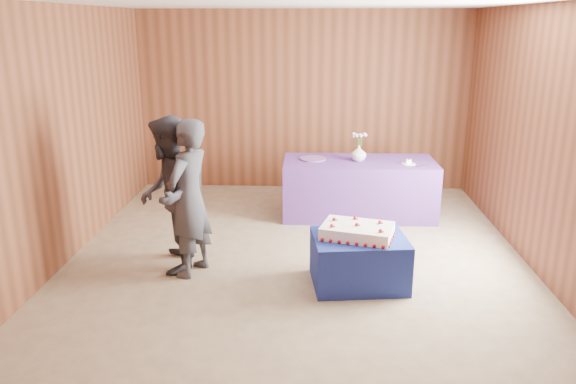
# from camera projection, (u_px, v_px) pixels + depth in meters

# --- Properties ---
(ground) EXTENTS (6.00, 6.00, 0.00)m
(ground) POSITION_uv_depth(u_px,v_px,m) (296.00, 264.00, 6.06)
(ground) COLOR gray
(ground) RESTS_ON ground
(room_shell) EXTENTS (5.04, 6.04, 2.72)m
(room_shell) POSITION_uv_depth(u_px,v_px,m) (297.00, 97.00, 5.53)
(room_shell) COLOR brown
(room_shell) RESTS_ON ground
(cake_table) EXTENTS (0.98, 0.80, 0.50)m
(cake_table) POSITION_uv_depth(u_px,v_px,m) (359.00, 260.00, 5.55)
(cake_table) COLOR #1B3097
(cake_table) RESTS_ON ground
(serving_table) EXTENTS (2.01, 0.92, 0.75)m
(serving_table) POSITION_uv_depth(u_px,v_px,m) (358.00, 188.00, 7.52)
(serving_table) COLOR #5A3188
(serving_table) RESTS_ON ground
(sheet_cake) EXTENTS (0.80, 0.64, 0.16)m
(sheet_cake) POSITION_uv_depth(u_px,v_px,m) (357.00, 231.00, 5.45)
(sheet_cake) COLOR white
(sheet_cake) RESTS_ON cake_table
(vase) EXTENTS (0.26, 0.26, 0.21)m
(vase) POSITION_uv_depth(u_px,v_px,m) (359.00, 153.00, 7.39)
(vase) COLOR silver
(vase) RESTS_ON serving_table
(flower_spray) EXTENTS (0.20, 0.20, 0.16)m
(flower_spray) POSITION_uv_depth(u_px,v_px,m) (359.00, 135.00, 7.32)
(flower_spray) COLOR #275B24
(flower_spray) RESTS_ON vase
(platter) EXTENTS (0.45, 0.45, 0.02)m
(platter) POSITION_uv_depth(u_px,v_px,m) (313.00, 159.00, 7.48)
(platter) COLOR #6D4C98
(platter) RESTS_ON serving_table
(plate) EXTENTS (0.18, 0.18, 0.01)m
(plate) POSITION_uv_depth(u_px,v_px,m) (409.00, 164.00, 7.23)
(plate) COLOR white
(plate) RESTS_ON serving_table
(cake_slice) EXTENTS (0.06, 0.06, 0.07)m
(cake_slice) POSITION_uv_depth(u_px,v_px,m) (409.00, 161.00, 7.22)
(cake_slice) COLOR white
(cake_slice) RESTS_ON plate
(knife) EXTENTS (0.25, 0.13, 0.00)m
(knife) POSITION_uv_depth(u_px,v_px,m) (420.00, 166.00, 7.13)
(knife) COLOR #AFAFB4
(knife) RESTS_ON serving_table
(guest_left) EXTENTS (0.58, 0.69, 1.62)m
(guest_left) POSITION_uv_depth(u_px,v_px,m) (189.00, 199.00, 5.63)
(guest_left) COLOR #35363E
(guest_left) RESTS_ON ground
(guest_right) EXTENTS (0.72, 0.87, 1.62)m
(guest_right) POSITION_uv_depth(u_px,v_px,m) (169.00, 195.00, 5.74)
(guest_right) COLOR #2F2F38
(guest_right) RESTS_ON ground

